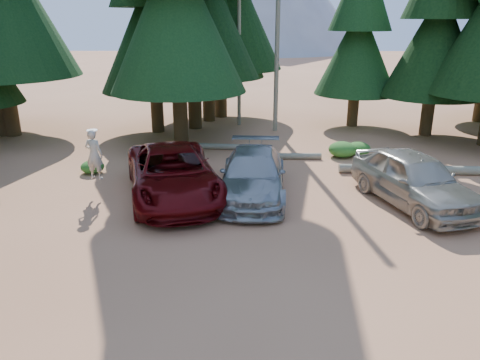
{
  "coord_description": "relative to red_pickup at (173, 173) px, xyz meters",
  "views": [
    {
      "loc": [
        -0.82,
        -10.79,
        5.9
      ],
      "look_at": [
        -0.99,
        2.57,
        1.25
      ],
      "focal_mm": 35.0,
      "sensor_mm": 36.0,
      "label": 1
    }
  ],
  "objects": [
    {
      "name": "log_right",
      "position": [
        9.02,
        2.66,
        -0.69
      ],
      "size": [
        5.58,
        0.62,
        0.36
      ],
      "primitive_type": "cylinder",
      "rotation": [
        0.0,
        1.57,
        -0.05
      ],
      "color": "slate",
      "rests_on": "ground"
    },
    {
      "name": "silver_minivan_center",
      "position": [
        2.75,
        0.17,
        -0.08
      ],
      "size": [
        2.46,
        5.49,
        1.56
      ],
      "primitive_type": "imported",
      "rotation": [
        0.0,
        0.0,
        -0.05
      ],
      "color": "#9FA3A7",
      "rests_on": "ground"
    },
    {
      "name": "shrub_far_left",
      "position": [
        -3.64,
        2.62,
        -0.61
      ],
      "size": [
        0.93,
        0.93,
        0.51
      ],
      "primitive_type": "ellipsoid",
      "color": "#226E21",
      "rests_on": "ground"
    },
    {
      "name": "snag_back",
      "position": [
        2.11,
        11.66,
        4.14
      ],
      "size": [
        0.2,
        0.2,
        10.0
      ],
      "primitive_type": "cylinder",
      "color": "slate",
      "rests_on": "ground"
    },
    {
      "name": "frisbee_player",
      "position": [
        -2.69,
        0.16,
        0.63
      ],
      "size": [
        0.72,
        0.57,
        1.75
      ],
      "rotation": [
        0.0,
        0.0,
        2.89
      ],
      "color": "beige",
      "rests_on": "ground"
    },
    {
      "name": "shrub_right",
      "position": [
        7.6,
        5.35,
        -0.57
      ],
      "size": [
        1.08,
        1.08,
        0.59
      ],
      "primitive_type": "ellipsoid",
      "color": "#226E21",
      "rests_on": "ground"
    },
    {
      "name": "silver_minivan_right",
      "position": [
        8.03,
        -0.57,
        0.03
      ],
      "size": [
        3.58,
        5.61,
        1.78
      ],
      "primitive_type": "imported",
      "rotation": [
        0.0,
        0.0,
        0.31
      ],
      "color": "#A59F93",
      "rests_on": "ground"
    },
    {
      "name": "snag_front",
      "position": [
        4.11,
        10.16,
        5.14
      ],
      "size": [
        0.24,
        0.24,
        12.0
      ],
      "primitive_type": "cylinder",
      "color": "slate",
      "rests_on": "ground"
    },
    {
      "name": "log_mid",
      "position": [
        1.89,
        6.16,
        -0.73
      ],
      "size": [
        3.34,
        0.66,
        0.27
      ],
      "primitive_type": "cylinder",
      "rotation": [
        0.0,
        1.57,
        -0.12
      ],
      "color": "slate",
      "rests_on": "ground"
    },
    {
      "name": "shrub_left",
      "position": [
        0.51,
        2.62,
        -0.61
      ],
      "size": [
        0.91,
        0.91,
        0.5
      ],
      "primitive_type": "ellipsoid",
      "color": "#226E21",
      "rests_on": "ground"
    },
    {
      "name": "shrub_center_left",
      "position": [
        -0.92,
        3.93,
        -0.61
      ],
      "size": [
        0.93,
        0.93,
        0.51
      ],
      "primitive_type": "ellipsoid",
      "color": "#226E21",
      "rests_on": "ground"
    },
    {
      "name": "log_left",
      "position": [
        3.93,
        4.66,
        -0.73
      ],
      "size": [
        3.78,
        0.29,
        0.27
      ],
      "primitive_type": "cylinder",
      "rotation": [
        0.0,
        1.57,
        0.01
      ],
      "color": "slate",
      "rests_on": "ground"
    },
    {
      "name": "shrub_far_right",
      "position": [
        6.82,
        5.06,
        -0.52
      ],
      "size": [
        1.24,
        1.24,
        0.68
      ],
      "primitive_type": "ellipsoid",
      "color": "#226E21",
      "rests_on": "ground"
    },
    {
      "name": "forest_belt_north",
      "position": [
        3.31,
        10.66,
        -0.86
      ],
      "size": [
        36.0,
        7.0,
        22.0
      ],
      "primitive_type": null,
      "color": "black",
      "rests_on": "ground"
    },
    {
      "name": "shrub_center_right",
      "position": [
        3.33,
        2.62,
        -0.62
      ],
      "size": [
        0.89,
        0.89,
        0.49
      ],
      "primitive_type": "ellipsoid",
      "color": "#226E21",
      "rests_on": "ground"
    },
    {
      "name": "red_pickup",
      "position": [
        0.0,
        0.0,
        0.0
      ],
      "size": [
        4.38,
        6.75,
        1.73
      ],
      "primitive_type": "imported",
      "rotation": [
        0.0,
        0.0,
        0.26
      ],
      "color": "#5B070A",
      "rests_on": "ground"
    },
    {
      "name": "ground",
      "position": [
        3.31,
        -4.34,
        -0.86
      ],
      "size": [
        160.0,
        160.0,
        0.0
      ],
      "primitive_type": "plane",
      "color": "#AF6E4A",
      "rests_on": "ground"
    }
  ]
}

